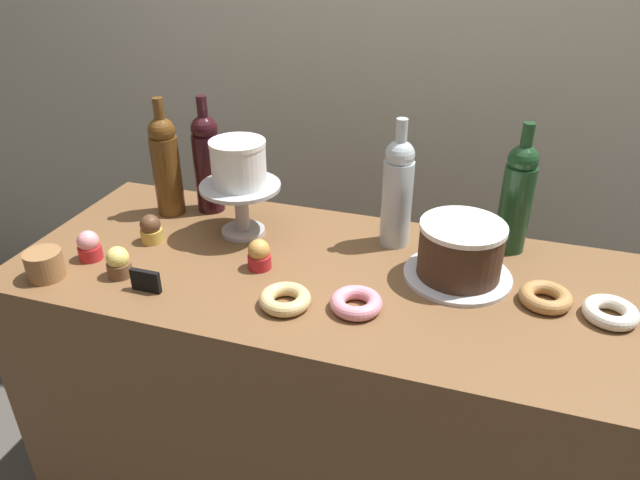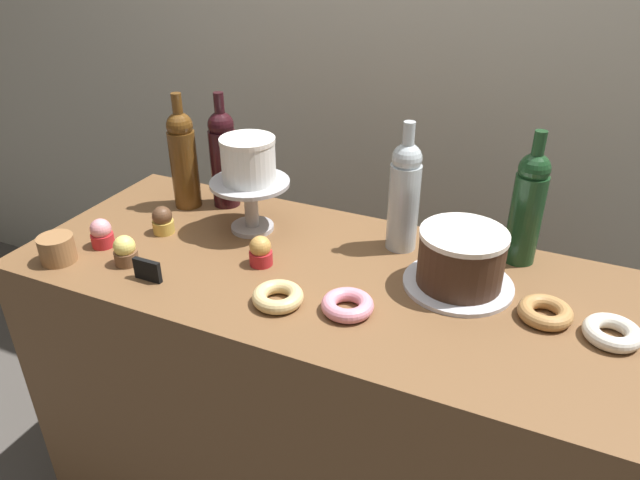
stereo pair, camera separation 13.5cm
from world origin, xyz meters
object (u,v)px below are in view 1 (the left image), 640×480
Objects in this scene: wine_bottle_amber at (166,164)px; price_sign_chalkboard at (146,281)px; chocolate_round_cake at (461,249)px; wine_bottle_dark_red at (207,161)px; wine_bottle_green at (517,196)px; donut_pink at (356,303)px; wine_bottle_clear at (397,191)px; cake_stand_pedestal at (241,201)px; cupcake_strawberry at (89,246)px; cupcake_caramel at (259,255)px; donut_sugar at (610,311)px; white_layer_cake at (238,163)px; cupcake_lemon at (118,263)px; donut_glazed at (285,299)px; cookie_stack at (45,265)px; donut_maple at (545,297)px; cupcake_chocolate at (152,228)px.

wine_bottle_amber is 0.42m from price_sign_chalkboard.
wine_bottle_dark_red is (-0.71, 0.15, 0.07)m from chocolate_round_cake.
wine_bottle_dark_red is at bearing -178.34° from wine_bottle_green.
wine_bottle_clear is at bearing 86.62° from donut_pink.
cake_stand_pedestal is 0.45m from donut_pink.
cupcake_strawberry is 1.06× the size of price_sign_chalkboard.
cupcake_caramel is 0.66× the size of donut_sugar.
white_layer_cake is 1.88× the size of cupcake_strawberry.
cupcake_lemon is at bearing -80.22° from wine_bottle_amber.
chocolate_round_cake is at bearing 33.79° from donut_glazed.
cupcake_strawberry is (-0.41, -0.09, 0.00)m from cupcake_caramel.
wine_bottle_amber is 2.91× the size of donut_pink.
chocolate_round_cake reaches higher than donut_glazed.
wine_bottle_clear is 4.38× the size of cupcake_caramel.
cupcake_lemon is at bearing -21.54° from cupcake_strawberry.
white_layer_cake is at bearing 126.53° from cupcake_caramel.
wine_bottle_clear is 0.40m from donut_glazed.
cake_stand_pedestal is at bearing -90.00° from white_layer_cake.
cupcake_lemon is at bearing -179.31° from donut_glazed.
chocolate_round_cake is at bearing 17.71° from cookie_stack.
cake_stand_pedestal reaches higher than donut_glazed.
wine_bottle_clear and wine_bottle_amber have the same top height.
wine_bottle_clear is 0.76m from cupcake_strawberry.
cupcake_strawberry reaches higher than cookie_stack.
cupcake_caramel is 0.66× the size of donut_maple.
wine_bottle_dark_red is (-0.53, 0.03, 0.00)m from wine_bottle_clear.
donut_pink is at bearing -33.03° from cake_stand_pedestal.
cupcake_caramel is 0.66× the size of donut_pink.
cupcake_strawberry is at bearing -141.90° from white_layer_cake.
wine_bottle_dark_red reaches higher than cookie_stack.
price_sign_chalkboard is at bearing -21.33° from cupcake_lemon.
price_sign_chalkboard is (0.05, -0.42, -0.12)m from wine_bottle_dark_red.
cupcake_lemon is 0.17m from cookie_stack.
donut_glazed is (0.37, -0.38, -0.13)m from wine_bottle_dark_red.
cake_stand_pedestal is at bearing 172.93° from donut_sugar.
donut_sugar is at bearing -11.03° from chocolate_round_cake.
chocolate_round_cake is at bearing -7.10° from wine_bottle_amber.
donut_maple is 0.87m from price_sign_chalkboard.
wine_bottle_dark_red reaches higher than white_layer_cake.
cupcake_chocolate reaches higher than price_sign_chalkboard.
cookie_stack is at bearing -135.67° from white_layer_cake.
white_layer_cake is 0.91m from donut_sugar.
cupcake_lemon is at bearing -96.03° from wine_bottle_dark_red.
wine_bottle_clear is at bearing 38.86° from price_sign_chalkboard.
donut_sugar is (0.21, -0.24, -0.13)m from wine_bottle_green.
wine_bottle_clear is 4.38× the size of cupcake_chocolate.
wine_bottle_dark_red is 0.25m from cupcake_chocolate.
cupcake_caramel is at bearing 131.67° from donut_glazed.
donut_maple is (0.38, 0.14, 0.00)m from donut_pink.
cookie_stack is (-0.71, -0.10, 0.02)m from donut_pink.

